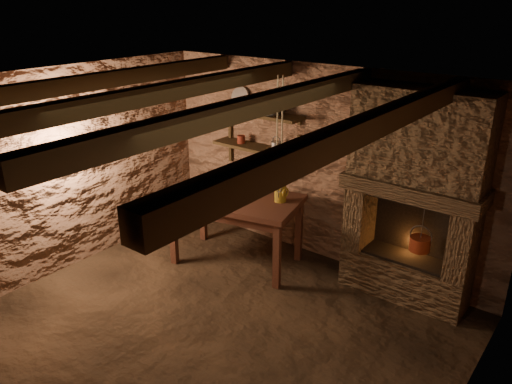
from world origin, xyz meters
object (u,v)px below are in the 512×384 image
Objects in this scene: wooden_bowl at (200,183)px; iron_stockpot at (271,106)px; work_table at (236,227)px; stoneware_jug at (281,185)px; red_pot at (420,243)px.

iron_stockpot reaches higher than wooden_bowl.
stoneware_jug reaches higher than work_table.
iron_stockpot reaches higher than red_pot.
red_pot is (2.08, 0.50, 0.24)m from work_table.
stoneware_jug is (0.50, 0.22, 0.61)m from work_table.
work_table is 0.73m from wooden_bowl.
red_pot is at bearing -3.38° from iron_stockpot.
wooden_bowl is (-1.08, -0.22, -0.17)m from stoneware_jug.
wooden_bowl is at bearing -135.23° from iron_stockpot.
work_table is 3.11× the size of red_pot.
stoneware_jug is 1.43× the size of wooden_bowl.
stoneware_jug is 0.99m from iron_stockpot.
iron_stockpot reaches higher than stoneware_jug.
work_table is at bearing -94.78° from iron_stockpot.
red_pot is at bearing 10.79° from wooden_bowl.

